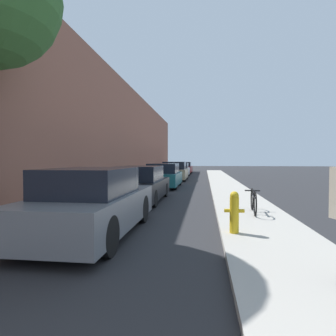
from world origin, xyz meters
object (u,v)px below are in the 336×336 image
(parked_car_black, at_px, (141,185))
(bicycle, at_px, (254,201))
(parked_car_grey, at_px, (93,203))
(parked_car_champagne, at_px, (175,172))
(parked_car_red, at_px, (184,168))
(fire_hydrant, at_px, (234,212))
(parked_car_teal, at_px, (164,176))
(parked_car_silver, at_px, (180,170))

(parked_car_black, relative_size, bicycle, 2.77)
(parked_car_grey, height_order, parked_car_black, parked_car_grey)
(parked_car_champagne, bearing_deg, parked_car_red, 90.28)
(parked_car_grey, xyz_separation_m, fire_hydrant, (3.03, 0.12, -0.13))
(parked_car_grey, relative_size, parked_car_black, 0.95)
(parked_car_grey, bearing_deg, bicycle, 32.79)
(parked_car_red, bearing_deg, fire_hydrant, -83.73)
(fire_hydrant, relative_size, bicycle, 0.53)
(parked_car_teal, relative_size, parked_car_champagne, 1.13)
(parked_car_teal, height_order, fire_hydrant, parked_car_teal)
(parked_car_black, height_order, parked_car_teal, parked_car_teal)
(parked_car_grey, relative_size, parked_car_red, 0.92)
(parked_car_red, bearing_deg, parked_car_black, -90.19)
(parked_car_silver, bearing_deg, fire_hydrant, -82.05)
(parked_car_teal, height_order, parked_car_silver, parked_car_teal)
(parked_car_silver, xyz_separation_m, fire_hydrant, (3.00, -21.46, -0.08))
(fire_hydrant, bearing_deg, parked_car_black, 122.23)
(parked_car_champagne, xyz_separation_m, parked_car_silver, (-0.01, 5.03, -0.05))
(parked_car_grey, distance_m, parked_car_champagne, 16.55)
(parked_car_grey, distance_m, parked_car_red, 27.84)
(parked_car_black, distance_m, parked_car_red, 22.77)
(parked_car_black, distance_m, parked_car_teal, 5.78)
(parked_car_grey, relative_size, bicycle, 2.63)
(parked_car_teal, height_order, bicycle, parked_car_teal)
(fire_hydrant, bearing_deg, parked_car_champagne, 100.31)
(parked_car_teal, xyz_separation_m, parked_car_silver, (0.05, 10.73, -0.03))
(parked_car_silver, bearing_deg, parked_car_teal, -90.27)
(parked_car_champagne, distance_m, parked_car_red, 11.29)
(parked_car_champagne, distance_m, parked_car_silver, 5.03)
(parked_car_silver, xyz_separation_m, parked_car_red, (-0.05, 6.26, 0.01))
(fire_hydrant, height_order, bicycle, fire_hydrant)
(parked_car_red, height_order, bicycle, parked_car_red)
(parked_car_silver, bearing_deg, parked_car_black, -90.43)
(parked_car_champagne, height_order, parked_car_silver, parked_car_champagne)
(parked_car_grey, distance_m, parked_car_silver, 21.58)
(parked_car_silver, distance_m, fire_hydrant, 21.67)
(parked_car_champagne, relative_size, bicycle, 2.44)
(parked_car_champagne, height_order, parked_car_red, parked_car_champagne)
(fire_hydrant, xyz_separation_m, bicycle, (0.78, 2.33, -0.11))
(parked_car_teal, xyz_separation_m, bicycle, (3.83, -8.40, -0.21))
(parked_car_silver, distance_m, parked_car_red, 6.26)
(parked_car_black, bearing_deg, fire_hydrant, -57.77)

